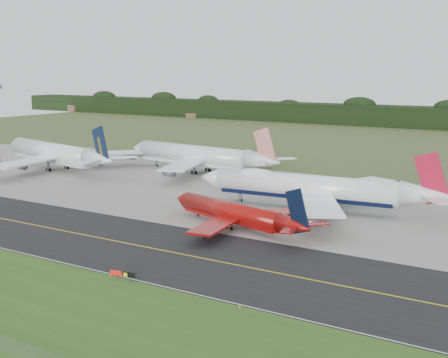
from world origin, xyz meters
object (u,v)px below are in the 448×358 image
(jet_navy_gold, at_px, (57,154))
(jet_star_tail, at_px, (200,156))
(jet_ba_747, at_px, (314,188))
(taxiway_sign, at_px, (122,274))
(jet_red_737, at_px, (237,214))

(jet_navy_gold, relative_size, jet_star_tail, 1.03)
(jet_ba_747, height_order, taxiway_sign, jet_ba_747)
(jet_ba_747, bearing_deg, jet_star_tail, 151.09)
(jet_red_737, bearing_deg, jet_star_tail, 131.20)
(jet_red_737, height_order, jet_star_tail, jet_star_tail)
(jet_ba_747, xyz_separation_m, jet_star_tail, (-54.19, 29.93, 0.08))
(jet_ba_747, distance_m, jet_red_737, 25.70)
(jet_navy_gold, relative_size, taxiway_sign, 14.41)
(jet_star_tail, distance_m, taxiway_sign, 106.12)
(jet_star_tail, bearing_deg, jet_red_737, -48.80)
(jet_red_737, bearing_deg, jet_navy_gold, 160.00)
(jet_ba_747, xyz_separation_m, jet_navy_gold, (-98.26, 8.66, 0.07))
(jet_ba_747, xyz_separation_m, jet_red_737, (-6.27, -24.81, -2.32))
(jet_navy_gold, distance_m, jet_star_tail, 48.94)
(jet_star_tail, bearing_deg, jet_ba_747, -28.91)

